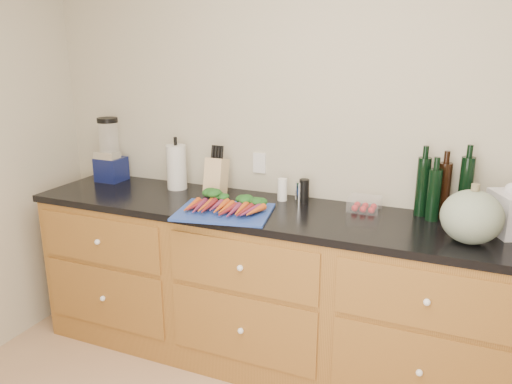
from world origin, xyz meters
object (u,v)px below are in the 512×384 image
at_px(carrots, 227,205).
at_px(squash, 472,217).
at_px(cutting_board, 224,212).
at_px(blender_appliance, 110,154).
at_px(knife_block, 216,177).
at_px(tomato_box, 364,204).
at_px(paper_towel, 177,167).

bearing_deg(carrots, squash, 1.52).
relative_size(cutting_board, squash, 1.81).
height_order(blender_appliance, knife_block, blender_appliance).
distance_m(squash, tomato_box, 0.60).
bearing_deg(blender_appliance, squash, -6.61).
bearing_deg(blender_appliance, knife_block, -1.29).
bearing_deg(carrots, cutting_board, -90.00).
relative_size(carrots, tomato_box, 2.42).
height_order(carrots, tomato_box, tomato_box).
relative_size(cutting_board, paper_towel, 1.79).
distance_m(knife_block, tomato_box, 0.88).
distance_m(squash, knife_block, 1.43).
distance_m(carrots, squash, 1.21).
xyz_separation_m(squash, blender_appliance, (-2.20, 0.25, 0.06)).
relative_size(cutting_board, carrots, 1.21).
relative_size(carrots, knife_block, 1.85).
height_order(blender_appliance, tomato_box, blender_appliance).
height_order(squash, knife_block, squash).
bearing_deg(paper_towel, squash, -8.62).
xyz_separation_m(cutting_board, blender_appliance, (-0.99, 0.32, 0.18)).
distance_m(paper_towel, tomato_box, 1.17).
relative_size(squash, paper_towel, 0.99).
distance_m(blender_appliance, knife_block, 0.79).
relative_size(squash, tomato_box, 1.62).
height_order(blender_appliance, paper_towel, blender_appliance).
distance_m(cutting_board, carrots, 0.04).
bearing_deg(tomato_box, blender_appliance, -179.58).
bearing_deg(carrots, paper_towel, 149.27).
xyz_separation_m(squash, tomato_box, (-0.53, 0.27, -0.08)).
height_order(squash, blender_appliance, blender_appliance).
height_order(cutting_board, carrots, carrots).
xyz_separation_m(cutting_board, carrots, (-0.00, 0.03, 0.03)).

